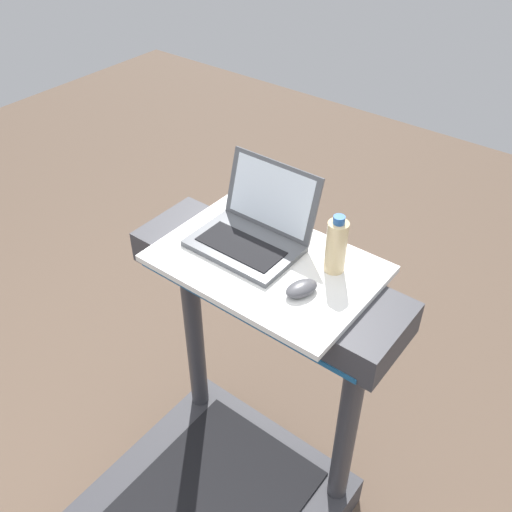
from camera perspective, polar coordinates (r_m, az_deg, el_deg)
desk_board at (r=1.72m, az=1.02°, el=-0.74°), size 0.66×0.45×0.02m
laptop at (r=1.76m, az=-0.29°, el=2.68°), size 0.33×0.28×0.23m
computer_mouse at (r=1.60m, az=4.56°, el=-3.24°), size 0.09×0.11×0.03m
water_bottle at (r=1.64m, az=7.99°, el=1.02°), size 0.06×0.06×0.19m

